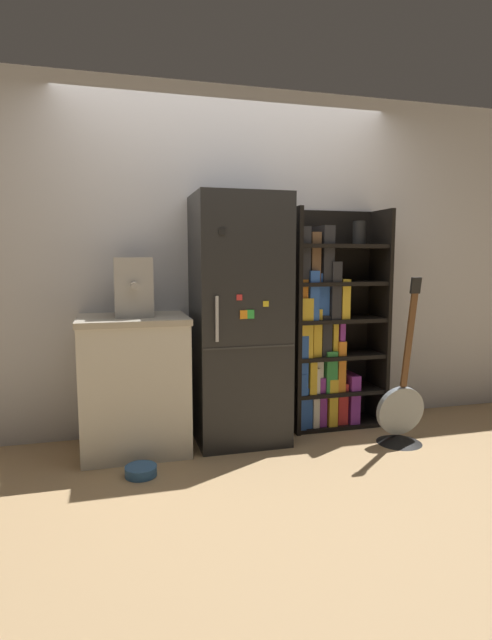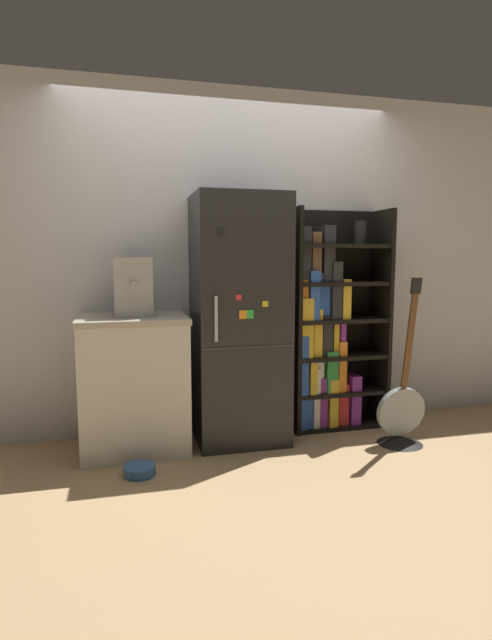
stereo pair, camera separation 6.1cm
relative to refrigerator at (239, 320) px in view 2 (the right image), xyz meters
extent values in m
plane|color=tan|center=(0.00, -0.17, -0.89)|extent=(16.00, 16.00, 0.00)
cube|color=silver|center=(0.00, 0.31, 0.41)|extent=(8.00, 0.05, 2.60)
cube|color=black|center=(0.00, 0.00, 0.00)|extent=(0.65, 0.57, 1.77)
cube|color=#333333|center=(0.00, -0.28, -0.15)|extent=(0.63, 0.01, 0.01)
cube|color=#B2B2B7|center=(-0.23, -0.30, 0.05)|extent=(0.02, 0.02, 0.30)
cube|color=yellow|center=(0.11, -0.29, 0.14)|extent=(0.04, 0.01, 0.04)
cube|color=black|center=(-0.19, -0.29, 0.61)|extent=(0.04, 0.01, 0.04)
cube|color=green|center=(0.01, -0.29, 0.07)|extent=(0.06, 0.02, 0.06)
cube|color=red|center=(-0.07, -0.29, 0.19)|extent=(0.04, 0.01, 0.04)
cube|color=orange|center=(-0.04, -0.29, 0.07)|extent=(0.06, 0.01, 0.06)
cube|color=black|center=(0.45, 0.11, -0.03)|extent=(0.03, 0.35, 1.70)
cube|color=black|center=(1.18, 0.11, -0.03)|extent=(0.03, 0.35, 1.70)
cube|color=black|center=(0.82, 0.27, -0.03)|extent=(0.77, 0.03, 1.70)
cube|color=black|center=(0.82, 0.11, -0.87)|extent=(0.71, 0.32, 0.03)
cube|color=black|center=(0.82, 0.11, -0.60)|extent=(0.71, 0.32, 0.03)
cube|color=black|center=(0.82, 0.11, -0.32)|extent=(0.71, 0.32, 0.03)
cube|color=black|center=(0.82, 0.11, -0.03)|extent=(0.71, 0.32, 0.03)
cube|color=black|center=(0.82, 0.11, 0.25)|extent=(0.71, 0.32, 0.03)
cube|color=black|center=(0.82, 0.11, 0.53)|extent=(0.71, 0.32, 0.03)
cube|color=#2D59B2|center=(0.49, 0.10, -0.64)|extent=(0.04, 0.30, 0.43)
cube|color=#2D59B2|center=(0.55, 0.10, -0.70)|extent=(0.05, 0.26, 0.32)
cube|color=silver|center=(0.61, 0.10, -0.62)|extent=(0.05, 0.27, 0.47)
cube|color=purple|center=(0.67, 0.10, -0.66)|extent=(0.06, 0.24, 0.39)
cube|color=gold|center=(0.74, 0.11, -0.67)|extent=(0.07, 0.30, 0.37)
cube|color=red|center=(0.84, 0.11, -0.70)|extent=(0.08, 0.25, 0.32)
cube|color=purple|center=(0.94, 0.11, -0.66)|extent=(0.08, 0.27, 0.39)
cube|color=#2D59B2|center=(0.50, 0.10, -0.36)|extent=(0.06, 0.28, 0.46)
cube|color=gold|center=(0.57, 0.10, -0.45)|extent=(0.06, 0.28, 0.28)
cube|color=silver|center=(0.64, 0.11, -0.44)|extent=(0.05, 0.23, 0.30)
cube|color=#338C3F|center=(0.73, 0.11, -0.43)|extent=(0.09, 0.29, 0.32)
cube|color=orange|center=(0.81, 0.10, -0.39)|extent=(0.06, 0.26, 0.40)
cube|color=gold|center=(0.52, 0.11, -0.08)|extent=(0.09, 0.30, 0.45)
cube|color=gold|center=(0.61, 0.11, -0.12)|extent=(0.07, 0.26, 0.36)
cube|color=#262628|center=(0.69, 0.11, -0.15)|extent=(0.08, 0.26, 0.32)
cube|color=gold|center=(0.76, 0.11, -0.14)|extent=(0.04, 0.24, 0.34)
cube|color=purple|center=(0.82, 0.11, -0.13)|extent=(0.04, 0.25, 0.35)
cube|color=orange|center=(0.50, 0.10, 0.13)|extent=(0.05, 0.23, 0.31)
cube|color=#2D59B2|center=(0.57, 0.10, 0.17)|extent=(0.07, 0.27, 0.37)
cube|color=#2D59B2|center=(0.66, 0.11, 0.15)|extent=(0.09, 0.23, 0.35)
cube|color=#262628|center=(0.75, 0.10, 0.20)|extent=(0.08, 0.28, 0.44)
cube|color=gold|center=(0.83, 0.11, 0.13)|extent=(0.07, 0.29, 0.30)
cube|color=#262628|center=(0.51, 0.10, 0.47)|extent=(0.07, 0.24, 0.41)
cube|color=brown|center=(0.60, 0.11, 0.45)|extent=(0.07, 0.23, 0.37)
cube|color=#262628|center=(0.69, 0.11, 0.47)|extent=(0.09, 0.24, 0.42)
cylinder|color=black|center=(0.99, 0.11, 0.64)|extent=(0.10, 0.10, 0.18)
cube|color=beige|center=(-0.75, -0.01, -0.44)|extent=(0.71, 0.59, 0.90)
cube|color=#B2A893|center=(-0.75, -0.01, 0.03)|extent=(0.73, 0.61, 0.04)
cube|color=#A5A39E|center=(-0.74, -0.02, 0.25)|extent=(0.25, 0.26, 0.40)
cylinder|color=#A5A39E|center=(-0.74, -0.18, 0.27)|extent=(0.04, 0.06, 0.04)
cone|color=black|center=(1.10, -0.39, -0.86)|extent=(0.32, 0.32, 0.06)
cylinder|color=gray|center=(1.10, -0.39, -0.65)|extent=(0.36, 0.09, 0.36)
cube|color=brown|center=(1.10, -0.46, -0.13)|extent=(0.04, 0.11, 0.67)
cube|color=black|center=(1.10, -0.51, 0.26)|extent=(0.07, 0.04, 0.11)
cylinder|color=#3366A5|center=(-0.74, -0.47, -0.86)|extent=(0.20, 0.20, 0.06)
torus|color=#3366A5|center=(-0.74, -0.47, -0.83)|extent=(0.20, 0.20, 0.01)
camera|label=1|loc=(-0.88, -3.46, 0.44)|focal=28.00mm
camera|label=2|loc=(-0.83, -3.47, 0.44)|focal=28.00mm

